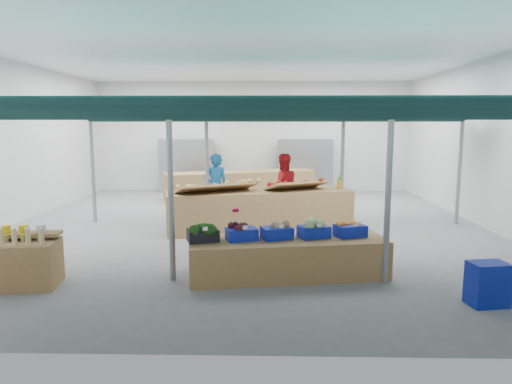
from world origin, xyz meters
TOP-DOWN VIEW (x-y plane):
  - floor at (0.00, 0.00)m, footprint 13.00×13.00m
  - hall at (0.00, 1.44)m, footprint 13.00×13.00m
  - pole_grid at (0.75, -1.75)m, footprint 10.00×4.60m
  - awnings at (0.75, -1.75)m, footprint 9.50×7.08m
  - back_shelving_left at (-2.50, 6.00)m, footprint 2.00×0.50m
  - back_shelving_right at (2.00, 6.00)m, footprint 2.00×0.50m
  - bottle_shelf at (-3.60, -4.37)m, footprint 1.71×1.20m
  - veg_counter at (0.91, -3.70)m, footprint 3.45×1.62m
  - fruit_counter at (0.38, -0.28)m, footprint 4.63×2.11m
  - far_counter at (-0.36, 4.57)m, footprint 5.29×2.79m
  - crate_stack at (3.70, -4.97)m, footprint 0.57×0.44m
  - vendor_left at (-0.82, 0.82)m, footprint 0.74×0.58m
  - vendor_right at (0.98, 0.82)m, footprint 1.01×0.87m
  - crate_broccoli at (-0.50, -3.93)m, footprint 0.58×0.49m
  - crate_beets at (0.14, -3.83)m, footprint 0.58×0.49m
  - crate_celeriac at (0.73, -3.73)m, footprint 0.58×0.49m
  - crate_cabbage at (1.36, -3.63)m, footprint 0.58×0.49m
  - crate_carrots at (2.00, -3.53)m, footprint 0.58×0.49m
  - sparrow at (-0.63, -4.06)m, footprint 0.12×0.09m
  - pole_ribbon at (0.02, -3.57)m, footprint 0.12×0.12m
  - apple_heap_yellow at (-0.63, -0.64)m, footprint 2.01×1.50m
  - apple_heap_red at (1.29, -0.17)m, footprint 1.65×1.31m
  - pineapple at (2.39, 0.10)m, footprint 0.14×0.14m

SIDE VIEW (x-z plane):
  - floor at x=0.00m, z-range 0.00..0.00m
  - crate_stack at x=3.70m, z-range 0.00..0.63m
  - veg_counter at x=0.91m, z-range 0.00..0.64m
  - bottle_shelf at x=-3.60m, z-range -0.10..0.90m
  - far_counter at x=-0.36m, z-range 0.00..0.94m
  - fruit_counter at x=0.38m, z-range 0.00..0.96m
  - crate_carrots at x=2.00m, z-range 0.61..0.90m
  - crate_beets at x=0.14m, z-range 0.63..0.92m
  - crate_celeriac at x=0.73m, z-range 0.63..0.95m
  - crate_broccoli at x=-0.50m, z-range 0.63..0.98m
  - crate_cabbage at x=1.36m, z-range 0.63..0.98m
  - sparrow at x=-0.63m, z-range 0.84..0.95m
  - vendor_left at x=-0.82m, z-range 0.00..1.80m
  - vendor_right at x=0.98m, z-range 0.00..1.80m
  - back_shelving_left at x=-2.50m, z-range 0.00..2.00m
  - back_shelving_right at x=2.00m, z-range 0.00..2.00m
  - pole_ribbon at x=0.02m, z-range 0.94..1.22m
  - apple_heap_yellow at x=-0.63m, z-range 0.99..1.27m
  - apple_heap_red at x=1.29m, z-range 0.99..1.27m
  - pineapple at x=2.39m, z-range 0.95..1.34m
  - pole_grid at x=0.75m, z-range 0.31..3.31m
  - hall at x=0.00m, z-range -3.85..9.15m
  - awnings at x=0.75m, z-range 2.63..2.93m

